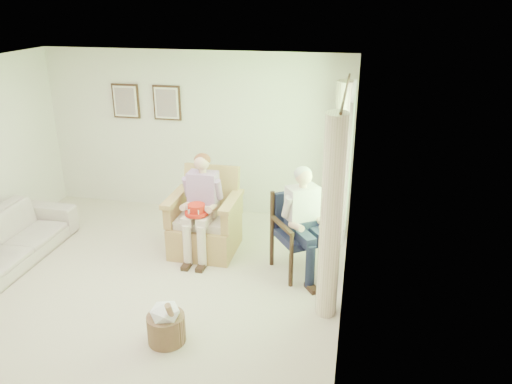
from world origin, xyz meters
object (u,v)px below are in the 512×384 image
at_px(wood_armchair, 304,229).
at_px(person_dark, 303,215).
at_px(person_wicker, 201,199).
at_px(red_hat, 196,210).
at_px(hatbox, 166,323).
at_px(wicker_armchair, 206,226).
at_px(sofa, 6,241).

height_order(wood_armchair, person_dark, person_dark).
relative_size(wood_armchair, person_wicker, 0.73).
distance_m(person_dark, red_hat, 1.40).
bearing_deg(person_dark, hatbox, -160.81).
distance_m(wicker_armchair, red_hat, 0.53).
distance_m(sofa, red_hat, 2.60).
bearing_deg(sofa, red_hat, -77.56).
xyz_separation_m(wicker_armchair, person_wicker, (0.00, -0.15, 0.47)).
bearing_deg(person_dark, wood_armchair, 55.32).
bearing_deg(wood_armchair, hatbox, -158.19).
distance_m(sofa, hatbox, 2.92).
bearing_deg(hatbox, wicker_armchair, 95.41).
relative_size(wood_armchair, hatbox, 1.76).
xyz_separation_m(sofa, person_wicker, (2.51, 0.75, 0.52)).
bearing_deg(red_hat, hatbox, -83.34).
bearing_deg(hatbox, red_hat, 96.66).
relative_size(wicker_armchair, sofa, 0.53).
relative_size(wood_armchair, red_hat, 3.33).
bearing_deg(wicker_armchair, person_dark, -14.47).
xyz_separation_m(person_wicker, hatbox, (0.19, -1.87, -0.61)).
height_order(wood_armchair, hatbox, wood_armchair).
bearing_deg(wicker_armchair, red_hat, -89.79).
relative_size(sofa, red_hat, 7.04).
xyz_separation_m(sofa, hatbox, (2.70, -1.12, -0.09)).
bearing_deg(wood_armchair, person_wicker, 142.87).
relative_size(sofa, person_dark, 1.55).
height_order(person_dark, hatbox, person_dark).
xyz_separation_m(wicker_armchair, red_hat, (-0.00, -0.35, 0.39)).
bearing_deg(person_wicker, red_hat, -90.23).
distance_m(wood_armchair, red_hat, 1.42).
distance_m(person_wicker, person_dark, 1.41).
distance_m(person_wicker, hatbox, 1.98).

